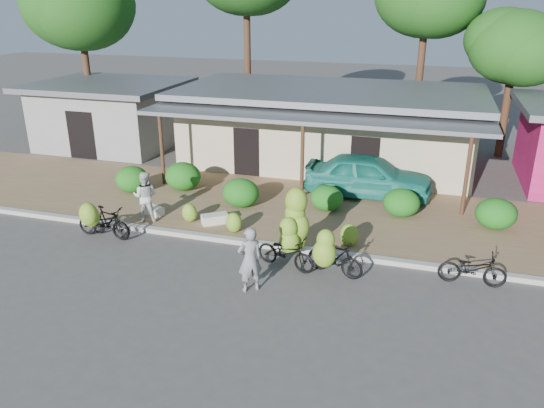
{
  "coord_description": "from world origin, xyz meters",
  "views": [
    {
      "loc": [
        4.24,
        -11.7,
        7.02
      ],
      "look_at": [
        -0.06,
        2.53,
        1.2
      ],
      "focal_mm": 35.0,
      "sensor_mm": 36.0,
      "label": 1
    }
  ],
  "objects_px": {
    "bike_far_right": "(472,269)",
    "bike_right": "(332,255)",
    "sack_far": "(153,211)",
    "bike_left": "(105,221)",
    "vendor": "(250,260)",
    "bystander": "(145,196)",
    "teal_van": "(368,176)",
    "tree_near_right": "(511,45)",
    "bike_far_left": "(102,222)",
    "tree_back_left": "(77,2)",
    "bike_center": "(291,236)",
    "sack_near": "(215,219)"
  },
  "relations": [
    {
      "from": "tree_back_left",
      "to": "bike_left",
      "type": "height_order",
      "value": "tree_back_left"
    },
    {
      "from": "bike_far_left",
      "to": "teal_van",
      "type": "bearing_deg",
      "value": -49.58
    },
    {
      "from": "bike_far_right",
      "to": "vendor",
      "type": "height_order",
      "value": "vendor"
    },
    {
      "from": "tree_back_left",
      "to": "bystander",
      "type": "relative_size",
      "value": 5.37
    },
    {
      "from": "bike_far_left",
      "to": "bystander",
      "type": "height_order",
      "value": "bystander"
    },
    {
      "from": "bike_right",
      "to": "sack_far",
      "type": "height_order",
      "value": "bike_right"
    },
    {
      "from": "tree_back_left",
      "to": "bike_left",
      "type": "distance_m",
      "value": 16.0
    },
    {
      "from": "bike_far_right",
      "to": "teal_van",
      "type": "xyz_separation_m",
      "value": [
        -3.41,
        5.55,
        0.46
      ]
    },
    {
      "from": "sack_far",
      "to": "teal_van",
      "type": "bearing_deg",
      "value": 30.26
    },
    {
      "from": "sack_near",
      "to": "teal_van",
      "type": "distance_m",
      "value": 6.01
    },
    {
      "from": "tree_near_right",
      "to": "bike_far_right",
      "type": "xyz_separation_m",
      "value": [
        -1.61,
        -13.16,
        -4.61
      ]
    },
    {
      "from": "bystander",
      "to": "teal_van",
      "type": "distance_m",
      "value": 8.01
    },
    {
      "from": "bike_right",
      "to": "teal_van",
      "type": "distance_m",
      "value": 6.26
    },
    {
      "from": "bike_far_left",
      "to": "sack_near",
      "type": "xyz_separation_m",
      "value": [
        2.99,
        1.84,
        -0.3
      ]
    },
    {
      "from": "bike_center",
      "to": "bike_far_right",
      "type": "bearing_deg",
      "value": -72.13
    },
    {
      "from": "tree_back_left",
      "to": "bike_far_right",
      "type": "bearing_deg",
      "value": -31.03
    },
    {
      "from": "tree_back_left",
      "to": "bike_right",
      "type": "xyz_separation_m",
      "value": [
        15.82,
        -12.37,
        -6.09
      ]
    },
    {
      "from": "tree_back_left",
      "to": "bike_far_right",
      "type": "distance_m",
      "value": 23.49
    },
    {
      "from": "tree_near_right",
      "to": "bike_right",
      "type": "relative_size",
      "value": 3.9
    },
    {
      "from": "sack_far",
      "to": "bystander",
      "type": "distance_m",
      "value": 0.84
    },
    {
      "from": "teal_van",
      "to": "bike_right",
      "type": "bearing_deg",
      "value": 177.68
    },
    {
      "from": "tree_back_left",
      "to": "vendor",
      "type": "distance_m",
      "value": 20.37
    },
    {
      "from": "tree_back_left",
      "to": "tree_near_right",
      "type": "bearing_deg",
      "value": 4.08
    },
    {
      "from": "vendor",
      "to": "bystander",
      "type": "distance_m",
      "value": 5.62
    },
    {
      "from": "sack_far",
      "to": "teal_van",
      "type": "relative_size",
      "value": 0.16
    },
    {
      "from": "tree_near_right",
      "to": "bike_right",
      "type": "xyz_separation_m",
      "value": [
        -5.18,
        -13.87,
        -4.39
      ]
    },
    {
      "from": "teal_van",
      "to": "bike_left",
      "type": "bearing_deg",
      "value": 127.69
    },
    {
      "from": "tree_back_left",
      "to": "teal_van",
      "type": "distance_m",
      "value": 18.08
    },
    {
      "from": "bike_right",
      "to": "bike_far_right",
      "type": "bearing_deg",
      "value": -63.0
    },
    {
      "from": "tree_back_left",
      "to": "bike_center",
      "type": "height_order",
      "value": "tree_back_left"
    },
    {
      "from": "bike_center",
      "to": "tree_near_right",
      "type": "bearing_deg",
      "value": -10.62
    },
    {
      "from": "bike_left",
      "to": "teal_van",
      "type": "bearing_deg",
      "value": -38.2
    },
    {
      "from": "bike_far_right",
      "to": "bystander",
      "type": "distance_m",
      "value": 10.18
    },
    {
      "from": "bike_right",
      "to": "bystander",
      "type": "distance_m",
      "value": 6.8
    },
    {
      "from": "bike_far_left",
      "to": "bystander",
      "type": "xyz_separation_m",
      "value": [
        0.72,
        1.46,
        0.39
      ]
    },
    {
      "from": "sack_near",
      "to": "sack_far",
      "type": "xyz_separation_m",
      "value": [
        -2.31,
        0.09,
        -0.01
      ]
    },
    {
      "from": "bike_far_left",
      "to": "vendor",
      "type": "distance_m",
      "value": 5.66
    },
    {
      "from": "bike_far_left",
      "to": "bike_far_right",
      "type": "relative_size",
      "value": 1.09
    },
    {
      "from": "bystander",
      "to": "tree_back_left",
      "type": "bearing_deg",
      "value": -60.12
    },
    {
      "from": "bike_left",
      "to": "bike_center",
      "type": "relative_size",
      "value": 0.78
    },
    {
      "from": "bike_far_right",
      "to": "bike_right",
      "type": "bearing_deg",
      "value": 100.09
    },
    {
      "from": "tree_near_right",
      "to": "bike_far_right",
      "type": "height_order",
      "value": "tree_near_right"
    },
    {
      "from": "bike_far_right",
      "to": "sack_far",
      "type": "distance_m",
      "value": 10.28
    },
    {
      "from": "bike_far_left",
      "to": "tree_near_right",
      "type": "bearing_deg",
      "value": -40.63
    },
    {
      "from": "vendor",
      "to": "bystander",
      "type": "relative_size",
      "value": 1.05
    },
    {
      "from": "bike_far_right",
      "to": "sack_far",
      "type": "relative_size",
      "value": 2.29
    },
    {
      "from": "sack_near",
      "to": "bystander",
      "type": "bearing_deg",
      "value": -170.32
    },
    {
      "from": "bike_right",
      "to": "sack_far",
      "type": "relative_size",
      "value": 2.27
    },
    {
      "from": "bike_center",
      "to": "vendor",
      "type": "distance_m",
      "value": 1.81
    },
    {
      "from": "bike_left",
      "to": "vendor",
      "type": "height_order",
      "value": "vendor"
    }
  ]
}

